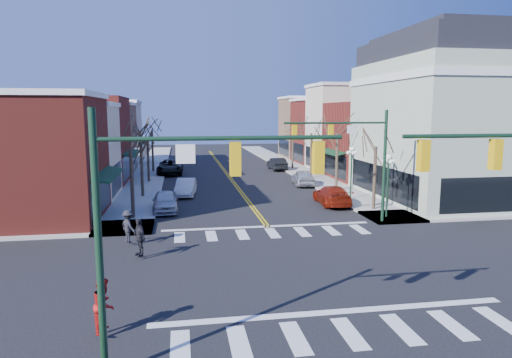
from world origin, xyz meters
name	(u,v)px	position (x,y,z in m)	size (l,w,h in m)	color
ground	(300,269)	(0.00, 0.00, 0.00)	(160.00, 160.00, 0.00)	black
sidewalk_left	(140,195)	(-8.75, 20.00, 0.07)	(3.50, 70.00, 0.15)	#9E9B93
sidewalk_right	(336,189)	(8.75, 20.00, 0.07)	(3.50, 70.00, 0.15)	#9E9B93
bldg_left_brick_a	(18,160)	(-15.50, 11.75, 4.00)	(10.00, 8.50, 8.00)	maroon
bldg_left_stucco_a	(51,153)	(-15.50, 19.50, 3.75)	(10.00, 7.00, 7.50)	beige
bldg_left_brick_b	(73,141)	(-15.50, 27.50, 4.25)	(10.00, 9.00, 8.50)	maroon
bldg_left_tan	(90,139)	(-15.50, 35.75, 3.90)	(10.00, 7.50, 7.80)	#977153
bldg_left_stucco_b	(101,134)	(-15.50, 43.50, 4.10)	(10.00, 8.00, 8.20)	beige
bldg_right_brick_a	(380,141)	(15.50, 25.75, 4.00)	(10.00, 8.50, 8.00)	maroon
bldg_right_stucco	(353,129)	(15.50, 33.50, 5.00)	(10.00, 7.00, 10.00)	beige
bldg_right_brick_b	(332,132)	(15.50, 41.00, 4.25)	(10.00, 8.00, 8.50)	maroon
bldg_right_tan	(315,128)	(15.50, 49.00, 4.50)	(10.00, 8.00, 9.00)	#977153
victorian_corner	(453,117)	(16.50, 14.50, 6.66)	(12.25, 14.25, 13.30)	#ACB89F
traffic_mast_near_left	(170,203)	(-5.55, -7.40, 4.71)	(6.60, 0.28, 7.20)	#14331E
traffic_mast_far_right	(357,150)	(5.55, 7.40, 4.71)	(6.60, 0.28, 7.20)	#14331E
lamppost_corner	(388,175)	(8.20, 8.50, 2.96)	(0.36, 0.36, 4.33)	#14331E
lamppost_midblock	(351,164)	(8.20, 15.00, 2.96)	(0.36, 0.36, 4.33)	#14331E
tree_left_a	(132,184)	(-8.40, 11.00, 2.38)	(0.24, 0.24, 4.76)	#382B21
tree_left_b	(142,167)	(-8.40, 19.00, 2.52)	(0.24, 0.24, 5.04)	#382B21
tree_left_c	(148,160)	(-8.40, 27.00, 2.27)	(0.24, 0.24, 4.55)	#382B21
tree_left_d	(153,152)	(-8.40, 35.00, 2.45)	(0.24, 0.24, 4.90)	#382B21
tree_right_a	(375,179)	(8.40, 11.00, 2.31)	(0.24, 0.24, 4.62)	#382B21
tree_right_b	(337,163)	(8.40, 19.00, 2.59)	(0.24, 0.24, 5.18)	#382B21
tree_right_c	(311,156)	(8.40, 27.00, 2.42)	(0.24, 0.24, 4.83)	#382B21
tree_right_d	(293,149)	(8.40, 35.00, 2.48)	(0.24, 0.24, 4.97)	#382B21
car_left_near	(165,201)	(-6.40, 13.24, 0.74)	(1.74, 4.32, 1.47)	#BBBBC0
car_left_mid	(186,187)	(-4.85, 19.24, 0.71)	(1.51, 4.33, 1.43)	silver
car_left_far	(170,167)	(-6.40, 33.04, 0.83)	(2.74, 5.95, 1.65)	black
car_right_near	(332,195)	(6.15, 13.57, 0.73)	(2.06, 5.06, 1.47)	maroon
car_right_mid	(303,177)	(6.40, 22.85, 0.77)	(1.82, 4.53, 1.54)	silver
car_right_far	(277,164)	(6.40, 34.75, 0.75)	(1.58, 4.54, 1.50)	black
pedestrian_red_b	(104,305)	(-7.76, -5.03, 1.04)	(0.86, 0.67, 1.77)	#A81411
pedestrian_dark_a	(139,237)	(-7.30, 2.70, 1.07)	(1.08, 0.45, 1.85)	black
pedestrian_dark_b	(129,226)	(-8.05, 5.08, 1.04)	(1.15, 0.66, 1.78)	black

